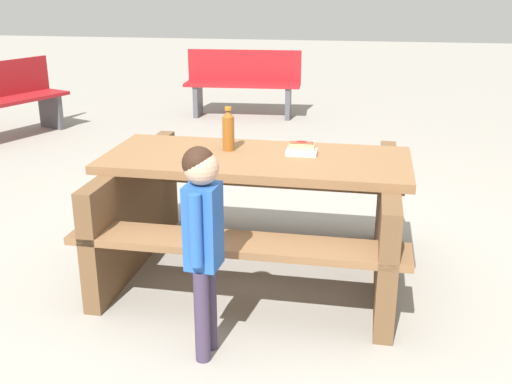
{
  "coord_description": "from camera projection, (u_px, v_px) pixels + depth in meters",
  "views": [
    {
      "loc": [
        0.58,
        -3.44,
        1.75
      ],
      "look_at": [
        0.0,
        0.0,
        0.52
      ],
      "focal_mm": 43.09,
      "sensor_mm": 36.0,
      "label": 1
    }
  ],
  "objects": [
    {
      "name": "ground_plane",
      "position": [
        256.0,
        270.0,
        3.87
      ],
      "size": [
        30.0,
        30.0,
        0.0
      ],
      "primitive_type": "plane",
      "color": "gray",
      "rests_on": "ground"
    },
    {
      "name": "picnic_table",
      "position": [
        256.0,
        204.0,
        3.72
      ],
      "size": [
        1.83,
        1.44,
        0.75
      ],
      "color": "brown",
      "rests_on": "ground"
    },
    {
      "name": "soda_bottle",
      "position": [
        228.0,
        130.0,
        3.7
      ],
      "size": [
        0.07,
        0.07,
        0.27
      ],
      "color": "brown",
      "rests_on": "picnic_table"
    },
    {
      "name": "hotdog_tray",
      "position": [
        302.0,
        149.0,
        3.64
      ],
      "size": [
        0.18,
        0.11,
        0.08
      ],
      "color": "white",
      "rests_on": "picnic_table"
    },
    {
      "name": "child_in_coat",
      "position": [
        203.0,
        227.0,
        2.8
      ],
      "size": [
        0.17,
        0.26,
        1.05
      ],
      "color": "#3F334C",
      "rests_on": "ground"
    },
    {
      "name": "park_bench_near",
      "position": [
        243.0,
        82.0,
        8.05
      ],
      "size": [
        1.52,
        0.47,
        0.85
      ],
      "color": "maroon",
      "rests_on": "ground"
    },
    {
      "name": "park_bench_mid",
      "position": [
        2.0,
        99.0,
        6.93
      ],
      "size": [
        0.94,
        1.54,
        0.85
      ],
      "color": "maroon",
      "rests_on": "ground"
    }
  ]
}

